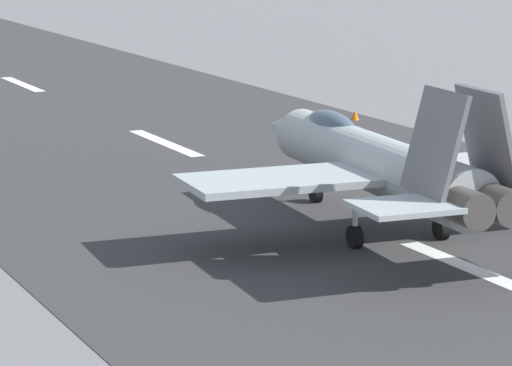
% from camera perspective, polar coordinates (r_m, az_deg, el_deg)
% --- Properties ---
extents(ground_plane, '(400.00, 400.00, 0.00)m').
position_cam_1_polar(ground_plane, '(41.35, 9.09, -3.62)').
color(ground_plane, slate).
extents(runway_strip, '(240.00, 26.00, 0.02)m').
position_cam_1_polar(runway_strip, '(41.33, 9.11, -3.61)').
color(runway_strip, '#333333').
rests_on(runway_strip, ground).
extents(fighter_jet, '(17.84, 14.35, 5.66)m').
position_cam_1_polar(fighter_jet, '(45.07, 5.14, 0.95)').
color(fighter_jet, '#9EA6A6').
rests_on(fighter_jet, ground).
extents(marker_cone_far, '(0.44, 0.44, 0.55)m').
position_cam_1_polar(marker_cone_far, '(69.92, 4.31, 2.95)').
color(marker_cone_far, orange).
rests_on(marker_cone_far, ground).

